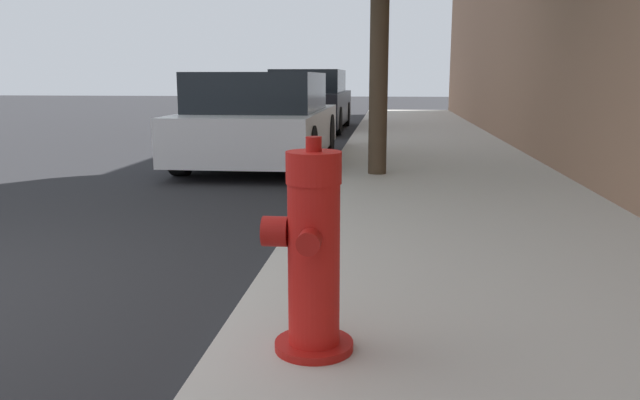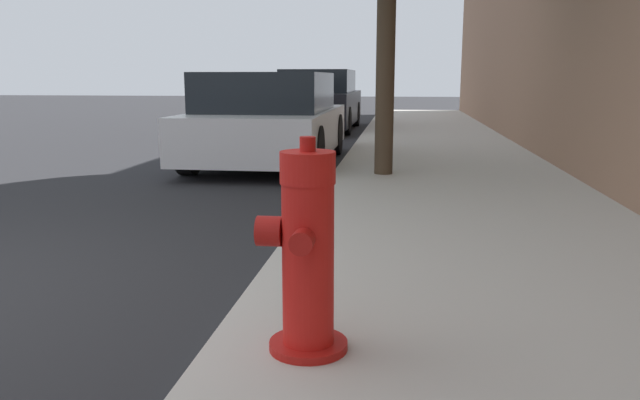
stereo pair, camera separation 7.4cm
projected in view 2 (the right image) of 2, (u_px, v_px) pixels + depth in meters
sidewalk_slab at (524, 339)px, 2.90m from camera, size 2.83×40.00×0.12m
fire_hydrant at (307, 255)px, 2.58m from camera, size 0.38×0.39×0.91m
parked_car_near at (269, 120)px, 9.15m from camera, size 1.87×4.02×1.33m
parked_car_mid at (320, 101)px, 15.10m from camera, size 1.73×4.44×1.44m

